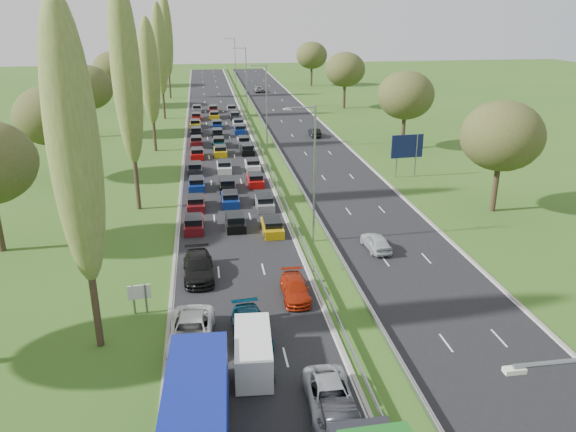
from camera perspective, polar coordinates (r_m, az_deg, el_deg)
ground at (r=84.56m, az=-2.29°, el=7.20°), size 260.00×260.00×0.00m
near_carriageway at (r=86.54m, az=-6.97°, el=7.37°), size 10.50×215.00×0.04m
far_carriageway at (r=87.95m, az=1.93°, el=7.72°), size 10.50×215.00×0.04m
central_reservation at (r=86.86m, az=-2.49°, el=7.92°), size 2.36×215.00×0.32m
lamp_columns at (r=81.43m, az=-2.19°, el=10.99°), size 0.18×140.18×12.00m
poplar_row at (r=70.65m, az=-14.70°, el=14.13°), size 2.80×127.80×22.44m
woodland_left at (r=67.76m, az=-23.71°, el=8.80°), size 8.00×166.00×11.10m
woodland_right at (r=75.12m, az=14.07°, el=10.90°), size 8.00×153.00×11.10m
traffic_queue_fill at (r=81.76m, az=-6.86°, el=6.92°), size 9.10×68.79×0.80m
near_car_2 at (r=35.50m, az=-9.81°, el=-11.47°), size 3.07×5.95×1.60m
near_car_3 at (r=43.45m, az=-9.10°, el=-5.15°), size 2.43×5.61×1.61m
near_car_7 at (r=35.54m, az=-3.77°, el=-11.26°), size 2.48×5.25×1.48m
near_car_10 at (r=30.11m, az=4.34°, el=-17.97°), size 2.56×5.25×1.44m
near_car_11 at (r=40.10m, az=0.73°, el=-7.39°), size 2.00×4.63×1.33m
far_car_0 at (r=48.23m, az=8.92°, el=-2.59°), size 1.90×4.24×1.41m
far_car_1 at (r=90.32m, az=2.73°, el=8.49°), size 1.45×4.03×1.32m
far_car_2 at (r=139.46m, az=-2.96°, el=12.76°), size 2.29×4.95×1.37m
blue_lorry at (r=27.88m, az=-9.15°, el=-18.19°), size 2.72×9.80×4.14m
white_van_rear at (r=32.99m, az=-3.60°, el=-13.38°), size 2.04×5.21×2.09m
info_sign at (r=39.11m, az=-14.85°, el=-7.77°), size 1.50×0.24×2.10m
direction_sign at (r=69.01m, az=12.00°, el=6.76°), size 4.00×0.38×5.20m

